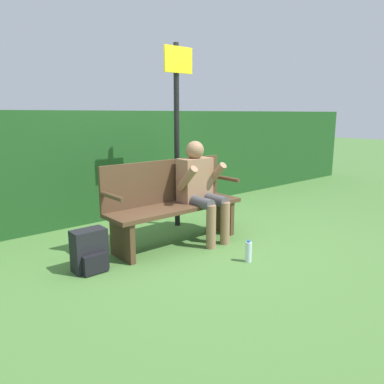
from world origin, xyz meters
TOP-DOWN VIEW (x-y plane):
  - ground_plane at (0.00, 0.00)m, footprint 40.00×40.00m
  - hedge_back at (0.00, 1.62)m, footprint 12.00×0.39m
  - park_bench at (0.00, 0.07)m, footprint 1.68×0.47m
  - person_seated at (0.32, -0.05)m, footprint 0.54×0.57m
  - backpack at (-1.11, -0.05)m, footprint 0.32×0.25m
  - water_bottle at (0.23, -0.90)m, footprint 0.07×0.07m
  - signpost at (0.47, 0.57)m, footprint 0.43×0.09m
  - parked_car at (5.76, 11.45)m, footprint 4.88×3.18m

SIDE VIEW (x-z plane):
  - ground_plane at x=0.00m, z-range 0.00..0.00m
  - water_bottle at x=0.23m, z-range -0.01..0.22m
  - backpack at x=-1.11m, z-range -0.01..0.40m
  - park_bench at x=0.00m, z-range 0.00..0.97m
  - person_seated at x=0.32m, z-range 0.07..1.26m
  - parked_car at x=5.76m, z-range -0.03..1.37m
  - hedge_back at x=0.00m, z-range 0.00..1.54m
  - signpost at x=0.47m, z-range 0.21..2.57m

